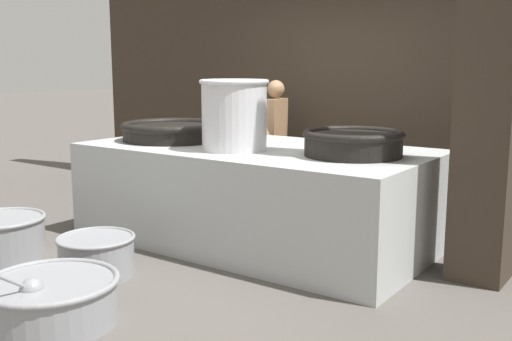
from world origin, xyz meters
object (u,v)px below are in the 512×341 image
prep_bowl_meat (2,235)px  prep_bowl_extra (97,254)px  giant_wok_far (353,142)px  stock_pot (234,114)px  giant_wok_near (173,130)px  cook (275,138)px  prep_bowl_vegetables (52,299)px

prep_bowl_meat → prep_bowl_extra: (1.06, 0.17, -0.02)m
giant_wok_far → stock_pot: bearing=-164.4°
giant_wok_near → prep_bowl_extra: (0.50, -1.47, -0.85)m
giant_wok_near → prep_bowl_extra: giant_wok_near is taller
giant_wok_near → prep_bowl_meat: 1.92m
giant_wok_far → prep_bowl_meat: size_ratio=1.13×
stock_pot → prep_bowl_extra: stock_pot is taller
giant_wok_far → prep_bowl_meat: bearing=-146.4°
cook → prep_bowl_meat: cook is taller
prep_bowl_meat → prep_bowl_extra: 1.08m
prep_bowl_vegetables → cook: bearing=100.7°
giant_wok_near → prep_bowl_vegetables: (0.99, -2.25, -0.85)m
cook → prep_bowl_vegetables: size_ratio=1.30×
giant_wok_far → prep_bowl_vegetables: bearing=-113.6°
giant_wok_near → stock_pot: (0.96, -0.22, 0.23)m
giant_wok_far → stock_pot: (-1.05, -0.29, 0.21)m
giant_wok_far → cook: (-1.71, 1.38, -0.23)m
giant_wok_far → prep_bowl_meat: (-2.57, -1.71, -0.84)m
stock_pot → prep_bowl_extra: 1.71m
stock_pot → prep_bowl_extra: bearing=-110.2°
giant_wok_far → cook: cook is taller
prep_bowl_extra → prep_bowl_vegetables: bearing=-57.9°
cook → stock_pot: bearing=100.1°
cook → prep_bowl_meat: size_ratio=1.98×
stock_pot → prep_bowl_vegetables: 2.30m
prep_bowl_vegetables → giant_wok_far: bearing=66.4°
giant_wok_near → cook: size_ratio=0.71×
giant_wok_near → giant_wok_far: size_ratio=1.24×
prep_bowl_meat → cook: bearing=74.5°
cook → prep_bowl_extra: bearing=82.4°
giant_wok_far → cook: bearing=141.2°
giant_wok_far → prep_bowl_vegetables: (-1.01, -2.32, -0.87)m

